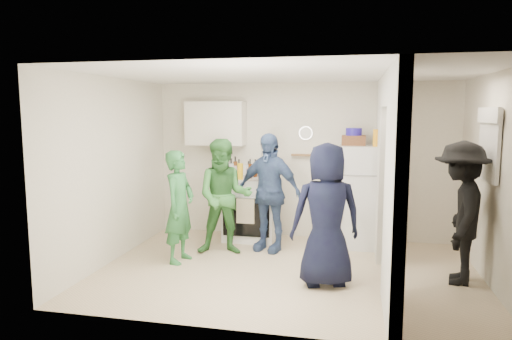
# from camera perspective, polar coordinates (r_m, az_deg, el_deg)

# --- Properties ---
(floor) EXTENTS (4.80, 4.80, 0.00)m
(floor) POSITION_cam_1_polar(r_m,az_deg,el_deg) (6.03, 3.85, -12.48)
(floor) COLOR beige
(floor) RESTS_ON ground
(wall_back) EXTENTS (4.80, 0.00, 4.80)m
(wall_back) POSITION_cam_1_polar(r_m,az_deg,el_deg) (7.40, 5.83, 1.15)
(wall_back) COLOR silver
(wall_back) RESTS_ON floor
(wall_front) EXTENTS (4.80, 0.00, 4.80)m
(wall_front) POSITION_cam_1_polar(r_m,az_deg,el_deg) (4.08, 0.56, -3.86)
(wall_front) COLOR silver
(wall_front) RESTS_ON floor
(wall_left) EXTENTS (0.00, 3.40, 3.40)m
(wall_left) POSITION_cam_1_polar(r_m,az_deg,el_deg) (6.51, -17.43, 0.01)
(wall_left) COLOR silver
(wall_left) RESTS_ON floor
(wall_right) EXTENTS (0.00, 3.40, 3.40)m
(wall_right) POSITION_cam_1_polar(r_m,az_deg,el_deg) (5.90, 27.73, -1.23)
(wall_right) COLOR silver
(wall_right) RESTS_ON floor
(ceiling) EXTENTS (4.80, 4.80, 0.00)m
(ceiling) POSITION_cam_1_polar(r_m,az_deg,el_deg) (5.69, 4.07, 11.93)
(ceiling) COLOR white
(ceiling) RESTS_ON wall_back
(partition_pier_back) EXTENTS (0.12, 1.20, 2.50)m
(partition_pier_back) POSITION_cam_1_polar(r_m,az_deg,el_deg) (6.78, 15.40, 0.36)
(partition_pier_back) COLOR silver
(partition_pier_back) RESTS_ON floor
(partition_pier_front) EXTENTS (0.12, 1.20, 2.50)m
(partition_pier_front) POSITION_cam_1_polar(r_m,az_deg,el_deg) (4.60, 16.93, -2.88)
(partition_pier_front) COLOR silver
(partition_pier_front) RESTS_ON floor
(partition_header) EXTENTS (0.12, 1.00, 0.40)m
(partition_header) POSITION_cam_1_polar(r_m,az_deg,el_deg) (5.64, 16.40, 9.67)
(partition_header) COLOR silver
(partition_header) RESTS_ON partition_pier_back
(stove) EXTENTS (0.84, 0.70, 1.00)m
(stove) POSITION_cam_1_polar(r_m,az_deg,el_deg) (7.33, -0.63, -4.83)
(stove) COLOR white
(stove) RESTS_ON floor
(upper_cabinet) EXTENTS (0.95, 0.34, 0.70)m
(upper_cabinet) POSITION_cam_1_polar(r_m,az_deg,el_deg) (7.47, -5.06, 5.83)
(upper_cabinet) COLOR silver
(upper_cabinet) RESTS_ON wall_back
(fridge) EXTENTS (0.63, 0.61, 1.54)m
(fridge) POSITION_cam_1_polar(r_m,az_deg,el_deg) (7.07, 12.73, -3.23)
(fridge) COLOR white
(fridge) RESTS_ON floor
(wicker_basket) EXTENTS (0.35, 0.25, 0.15)m
(wicker_basket) POSITION_cam_1_polar(r_m,az_deg,el_deg) (7.02, 12.10, 3.64)
(wicker_basket) COLOR brown
(wicker_basket) RESTS_ON fridge
(blue_bowl) EXTENTS (0.24, 0.24, 0.11)m
(blue_bowl) POSITION_cam_1_polar(r_m,az_deg,el_deg) (7.01, 12.13, 4.70)
(blue_bowl) COLOR #211592
(blue_bowl) RESTS_ON wicker_basket
(yellow_cup_stack_top) EXTENTS (0.09, 0.09, 0.25)m
(yellow_cup_stack_top) POSITION_cam_1_polar(r_m,az_deg,el_deg) (6.88, 14.78, 3.91)
(yellow_cup_stack_top) COLOR #FFA715
(yellow_cup_stack_top) RESTS_ON fridge
(wall_clock) EXTENTS (0.22, 0.02, 0.22)m
(wall_clock) POSITION_cam_1_polar(r_m,az_deg,el_deg) (7.34, 6.25, 4.62)
(wall_clock) COLOR white
(wall_clock) RESTS_ON wall_back
(spice_shelf) EXTENTS (0.35, 0.08, 0.03)m
(spice_shelf) POSITION_cam_1_polar(r_m,az_deg,el_deg) (7.34, 5.80, 1.88)
(spice_shelf) COLOR olive
(spice_shelf) RESTS_ON wall_back
(nook_window) EXTENTS (0.03, 0.70, 0.80)m
(nook_window) POSITION_cam_1_polar(r_m,az_deg,el_deg) (6.04, 27.27, 2.80)
(nook_window) COLOR black
(nook_window) RESTS_ON wall_right
(nook_window_frame) EXTENTS (0.04, 0.76, 0.86)m
(nook_window_frame) POSITION_cam_1_polar(r_m,az_deg,el_deg) (6.04, 27.13, 2.81)
(nook_window_frame) COLOR white
(nook_window_frame) RESTS_ON wall_right
(nook_valance) EXTENTS (0.04, 0.82, 0.18)m
(nook_valance) POSITION_cam_1_polar(r_m,az_deg,el_deg) (6.02, 27.10, 6.14)
(nook_valance) COLOR white
(nook_valance) RESTS_ON wall_right
(yellow_cup_stack_stove) EXTENTS (0.09, 0.09, 0.25)m
(yellow_cup_stack_stove) POSITION_cam_1_polar(r_m,az_deg,el_deg) (7.04, -1.99, -0.17)
(yellow_cup_stack_stove) COLOR yellow
(yellow_cup_stack_stove) RESTS_ON stove
(red_cup) EXTENTS (0.09, 0.09, 0.12)m
(red_cup) POSITION_cam_1_polar(r_m,az_deg,el_deg) (6.99, 0.76, -0.76)
(red_cup) COLOR #AC0B2A
(red_cup) RESTS_ON stove
(person_green_left) EXTENTS (0.43, 0.60, 1.53)m
(person_green_left) POSITION_cam_1_polar(r_m,az_deg,el_deg) (6.27, -9.54, -4.53)
(person_green_left) COLOR #2E743B
(person_green_left) RESTS_ON floor
(person_green_center) EXTENTS (0.92, 0.78, 1.66)m
(person_green_center) POSITION_cam_1_polar(r_m,az_deg,el_deg) (6.54, -3.97, -3.37)
(person_green_center) COLOR #40853A
(person_green_center) RESTS_ON floor
(person_denim) EXTENTS (1.10, 0.71, 1.73)m
(person_denim) POSITION_cam_1_polar(r_m,az_deg,el_deg) (6.68, 1.56, -2.79)
(person_denim) COLOR #3D5F85
(person_denim) RESTS_ON floor
(person_navy) EXTENTS (0.95, 0.75, 1.69)m
(person_navy) POSITION_cam_1_polar(r_m,az_deg,el_deg) (5.40, 8.77, -5.55)
(person_navy) COLOR black
(person_navy) RESTS_ON floor
(person_nook) EXTENTS (0.84, 1.21, 1.70)m
(person_nook) POSITION_cam_1_polar(r_m,az_deg,el_deg) (5.94, 24.21, -4.88)
(person_nook) COLOR black
(person_nook) RESTS_ON floor
(bottle_a) EXTENTS (0.07, 0.07, 0.32)m
(bottle_a) POSITION_cam_1_polar(r_m,az_deg,el_deg) (7.39, -2.60, 0.46)
(bottle_a) COLOR brown
(bottle_a) RESTS_ON stove
(bottle_b) EXTENTS (0.06, 0.06, 0.30)m
(bottle_b) POSITION_cam_1_polar(r_m,az_deg,el_deg) (7.19, -2.14, 0.17)
(bottle_b) COLOR #1E4416
(bottle_b) RESTS_ON stove
(bottle_c) EXTENTS (0.07, 0.07, 0.25)m
(bottle_c) POSITION_cam_1_polar(r_m,az_deg,el_deg) (7.38, -0.95, 0.17)
(bottle_c) COLOR silver
(bottle_c) RESTS_ON stove
(bottle_d) EXTENTS (0.06, 0.06, 0.30)m
(bottle_d) POSITION_cam_1_polar(r_m,az_deg,el_deg) (7.16, -0.74, 0.17)
(bottle_d) COLOR #57280F
(bottle_d) RESTS_ON stove
(bottle_e) EXTENTS (0.08, 0.08, 0.25)m
(bottle_e) POSITION_cam_1_polar(r_m,az_deg,el_deg) (7.36, 0.54, 0.14)
(bottle_e) COLOR #A2A6B3
(bottle_e) RESTS_ON stove
(bottle_f) EXTENTS (0.06, 0.06, 0.25)m
(bottle_f) POSITION_cam_1_polar(r_m,az_deg,el_deg) (7.20, 0.91, -0.01)
(bottle_f) COLOR black
(bottle_f) RESTS_ON stove
(bottle_g) EXTENTS (0.06, 0.06, 0.28)m
(bottle_g) POSITION_cam_1_polar(r_m,az_deg,el_deg) (7.29, 1.49, 0.21)
(bottle_g) COLOR #915A2F
(bottle_g) RESTS_ON stove
(bottle_h) EXTENTS (0.08, 0.08, 0.31)m
(bottle_h) POSITION_cam_1_polar(r_m,az_deg,el_deg) (7.17, -3.11, 0.21)
(bottle_h) COLOR silver
(bottle_h) RESTS_ON stove
(bottle_i) EXTENTS (0.06, 0.06, 0.29)m
(bottle_i) POSITION_cam_1_polar(r_m,az_deg,el_deg) (7.30, -0.09, 0.24)
(bottle_i) COLOR #5D290F
(bottle_i) RESTS_ON stove
(bottle_j) EXTENTS (0.07, 0.07, 0.28)m
(bottle_j) POSITION_cam_1_polar(r_m,az_deg,el_deg) (7.06, 1.42, -0.03)
(bottle_j) COLOR #1D5721
(bottle_j) RESTS_ON stove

